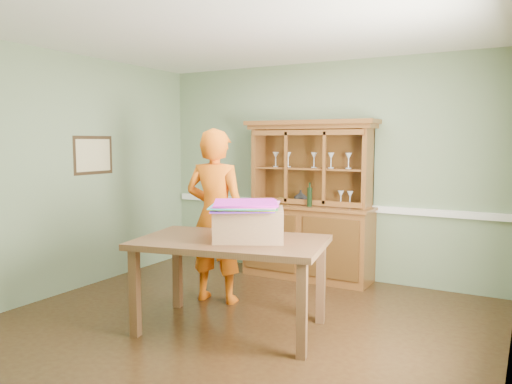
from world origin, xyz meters
The scene contains 13 objects.
floor centered at (0.00, 0.00, 0.00)m, with size 4.50×4.50×0.00m, color #432C15.
ceiling centered at (0.00, 0.00, 2.70)m, with size 4.50×4.50×0.00m, color white.
wall_back centered at (0.00, 2.00, 1.35)m, with size 4.50×4.50×0.00m, color gray.
wall_left centered at (-2.25, 0.00, 1.35)m, with size 4.00×4.00×0.00m, color gray.
wall_front centered at (0.00, -2.00, 1.35)m, with size 4.50×4.50×0.00m, color gray.
chair_rail centered at (0.00, 1.98, 0.90)m, with size 4.41×0.05×0.08m, color white.
framed_map centered at (-2.23, 0.30, 1.55)m, with size 0.03×0.60×0.46m.
window_panel centered at (2.23, -0.30, 1.50)m, with size 0.03×0.96×1.36m.
china_hutch centered at (-0.09, 1.78, 0.70)m, with size 1.68×0.55×1.97m.
dining_table centered at (0.00, -0.19, 0.74)m, with size 1.84×1.32×0.84m.
cardboard_box centered at (0.16, -0.14, 0.98)m, with size 0.61×0.49×0.28m, color #99724F.
kite_stack centered at (0.13, -0.17, 1.15)m, with size 0.74×0.74×0.06m.
person centered at (-0.58, 0.43, 0.92)m, with size 0.67×0.44×1.85m, color orange.
Camera 1 is at (2.36, -3.94, 1.71)m, focal length 35.00 mm.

